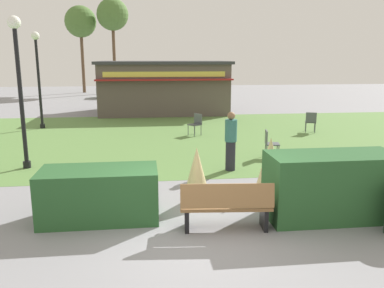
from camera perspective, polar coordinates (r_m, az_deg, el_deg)
The scene contains 17 objects.
ground_plane at distance 7.27m, azimuth 0.82°, elevation -13.48°, with size 80.00×80.00×0.00m, color gray.
lawn_patch at distance 16.29m, azimuth -3.60°, elevation 1.09°, with size 36.00×12.00×0.01m, color #5B8442.
park_bench at distance 7.45m, azimuth 4.94°, elevation -8.85°, with size 1.74×0.67×0.95m.
hedge_left at distance 8.12m, azimuth -13.16°, elevation -7.06°, with size 2.30×1.10×1.03m, color #28562B.
hedge_right at distance 8.42m, azimuth 19.51°, elevation -5.72°, with size 2.58×1.10×1.32m, color #28562B.
ornamental_grass_behind_left at distance 8.64m, azimuth 0.68°, elevation -4.65°, with size 0.68×0.68×1.29m, color #D1BC7F.
ornamental_grass_behind_right at distance 9.58m, azimuth 11.16°, elevation -3.01°, with size 0.71×0.71×1.34m, color #D1BC7F.
lamppost_mid at distance 12.23m, azimuth -23.65°, elevation 9.09°, with size 0.36×0.36×4.29m.
lamppost_far at distance 19.20m, azimuth -21.29°, elevation 10.07°, with size 0.36×0.36×4.29m.
food_kiosk at distance 23.64m, azimuth -4.19°, elevation 8.22°, with size 7.51×5.01×2.98m.
cafe_chair_west at distance 12.98m, azimuth 11.09°, elevation 0.35°, with size 0.52×0.52×0.89m.
cafe_chair_east at distance 17.79m, azimuth 16.72°, elevation 3.25°, with size 0.56×0.56×0.89m.
cafe_chair_center at distance 16.49m, azimuth 0.60°, elevation 3.10°, with size 0.62×0.62×0.89m.
person_strolling at distance 11.26m, azimuth 5.59°, elevation 0.45°, with size 0.34×0.34×1.69m.
parked_car_west_slot at distance 32.94m, azimuth -9.89°, elevation 7.72°, with size 4.26×2.18×1.20m.
tree_left_bg at distance 37.58m, azimuth -11.36°, elevation 17.68°, with size 2.80×2.80×8.33m.
tree_right_bg at distance 38.63m, azimuth -15.74°, elevation 16.49°, with size 2.80×2.80×7.76m.
Camera 1 is at (-0.88, -6.49, 3.16)m, focal length 37.08 mm.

